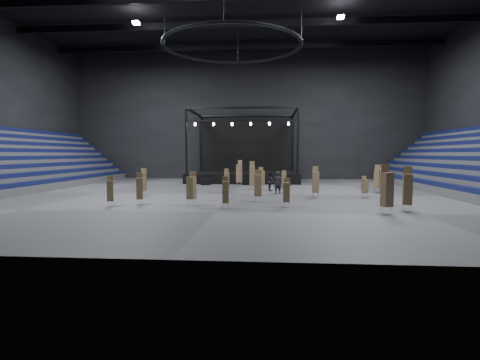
# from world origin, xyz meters

# --- Properties ---
(floor) EXTENTS (50.00, 50.00, 0.00)m
(floor) POSITION_xyz_m (0.00, 0.00, 0.00)
(floor) COLOR #4A4A4C
(floor) RESTS_ON ground
(wall_back) EXTENTS (50.00, 0.20, 18.00)m
(wall_back) POSITION_xyz_m (0.00, 21.00, 9.00)
(wall_back) COLOR black
(wall_back) RESTS_ON ground
(stage) EXTENTS (14.00, 10.00, 9.20)m
(stage) POSITION_xyz_m (0.00, 16.24, 1.45)
(stage) COLOR black
(stage) RESTS_ON floor
(truss_ring) EXTENTS (12.30, 12.30, 5.15)m
(truss_ring) POSITION_xyz_m (-0.00, 0.00, 13.00)
(truss_ring) COLOR black
(truss_ring) RESTS_ON ceiling
(flight_case_left) EXTENTS (1.22, 0.84, 0.74)m
(flight_case_left) POSITION_xyz_m (-4.03, 9.32, 0.37)
(flight_case_left) COLOR black
(flight_case_left) RESTS_ON floor
(flight_case_mid) EXTENTS (1.23, 0.63, 0.81)m
(flight_case_mid) POSITION_xyz_m (0.73, 9.76, 0.41)
(flight_case_mid) COLOR black
(flight_case_mid) RESTS_ON floor
(flight_case_right) EXTENTS (1.31, 0.89, 0.80)m
(flight_case_right) POSITION_xyz_m (5.11, 9.09, 0.40)
(flight_case_right) COLOR black
(flight_case_right) RESTS_ON floor
(chair_stack_0) EXTENTS (0.56, 0.56, 2.41)m
(chair_stack_0) POSITION_xyz_m (2.48, -5.37, 1.27)
(chair_stack_0) COLOR silver
(chair_stack_0) RESTS_ON floor
(chair_stack_1) EXTENTS (0.59, 0.59, 2.59)m
(chair_stack_1) POSITION_xyz_m (13.28, 2.33, 1.31)
(chair_stack_1) COLOR silver
(chair_stack_1) RESTS_ON floor
(chair_stack_2) EXTENTS (0.67, 0.67, 2.91)m
(chair_stack_2) POSITION_xyz_m (-0.02, 8.01, 1.48)
(chair_stack_2) COLOR silver
(chair_stack_2) RESTS_ON floor
(chair_stack_3) EXTENTS (0.54, 0.54, 2.26)m
(chair_stack_3) POSITION_xyz_m (-5.90, -7.38, 1.17)
(chair_stack_3) COLOR silver
(chair_stack_3) RESTS_ON floor
(chair_stack_4) EXTENTS (0.48, 0.48, 1.97)m
(chair_stack_4) POSITION_xyz_m (4.48, -8.02, 1.04)
(chair_stack_4) COLOR silver
(chair_stack_4) RESTS_ON floor
(chair_stack_5) EXTENTS (0.66, 0.66, 2.38)m
(chair_stack_5) POSITION_xyz_m (-2.10, -7.61, 1.26)
(chair_stack_5) COLOR silver
(chair_stack_5) RESTS_ON floor
(chair_stack_6) EXTENTS (0.70, 0.70, 3.00)m
(chair_stack_6) POSITION_xyz_m (10.29, -10.50, 1.53)
(chair_stack_6) COLOR silver
(chair_stack_6) RESTS_ON floor
(chair_stack_7) EXTENTS (0.53, 0.53, 2.08)m
(chair_stack_7) POSITION_xyz_m (-7.58, -8.48, 1.08)
(chair_stack_7) COLOR silver
(chair_stack_7) RESTS_ON floor
(chair_stack_8) EXTENTS (0.57, 0.57, 2.87)m
(chair_stack_8) POSITION_xyz_m (1.61, 3.92, 1.47)
(chair_stack_8) COLOR silver
(chair_stack_8) RESTS_ON floor
(chair_stack_9) EXTENTS (0.48, 0.48, 2.13)m
(chair_stack_9) POSITION_xyz_m (0.43, -8.84, 1.10)
(chair_stack_9) COLOR silver
(chair_stack_9) RESTS_ON floor
(chair_stack_10) EXTENTS (0.52, 0.52, 2.26)m
(chair_stack_10) POSITION_xyz_m (-0.58, 0.69, 1.16)
(chair_stack_10) COLOR silver
(chair_stack_10) RESTS_ON floor
(chair_stack_11) EXTENTS (0.52, 0.52, 2.58)m
(chair_stack_11) POSITION_xyz_m (7.12, -2.18, 1.32)
(chair_stack_11) COLOR silver
(chair_stack_11) RESTS_ON floor
(chair_stack_12) EXTENTS (0.65, 0.65, 2.27)m
(chair_stack_12) POSITION_xyz_m (2.53, 4.47, 1.20)
(chair_stack_12) COLOR silver
(chair_stack_12) RESTS_ON floor
(chair_stack_13) EXTENTS (0.51, 0.51, 2.37)m
(chair_stack_13) POSITION_xyz_m (-7.55, -1.79, 1.24)
(chair_stack_13) COLOR silver
(chair_stack_13) RESTS_ON floor
(chair_stack_14) EXTENTS (0.46, 0.46, 2.07)m
(chair_stack_14) POSITION_xyz_m (4.65, 1.30, 1.08)
(chair_stack_14) COLOR silver
(chair_stack_14) RESTS_ON floor
(chair_stack_15) EXTENTS (0.62, 0.62, 2.82)m
(chair_stack_15) POSITION_xyz_m (11.87, -9.41, 1.44)
(chair_stack_15) COLOR silver
(chair_stack_15) RESTS_ON floor
(chair_stack_16) EXTENTS (0.53, 0.53, 1.76)m
(chair_stack_16) POSITION_xyz_m (11.18, -1.81, 0.95)
(chair_stack_16) COLOR silver
(chair_stack_16) RESTS_ON floor
(chair_stack_17) EXTENTS (0.62, 0.62, 2.53)m
(chair_stack_17) POSITION_xyz_m (14.00, 3.17, 1.30)
(chair_stack_17) COLOR silver
(chair_stack_17) RESTS_ON floor
(man_center) EXTENTS (0.87, 0.71, 2.05)m
(man_center) POSITION_xyz_m (4.06, 0.25, 1.02)
(man_center) COLOR black
(man_center) RESTS_ON floor
(crew_member) EXTENTS (0.75, 0.94, 1.88)m
(crew_member) POSITION_xyz_m (3.51, 2.92, 0.94)
(crew_member) COLOR black
(crew_member) RESTS_ON floor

